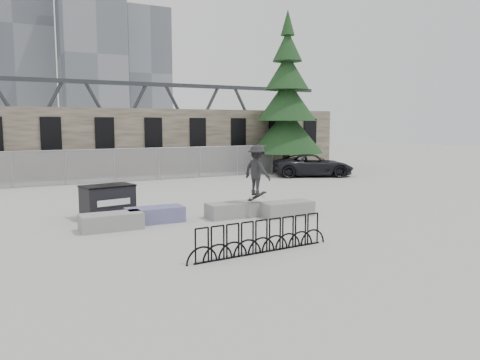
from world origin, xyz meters
The scene contains 14 objects.
ground centered at (0.00, 0.00, 0.00)m, with size 120.00×120.00×0.00m, color #A5A6A1.
stone_wall centered at (0.00, 16.24, 2.26)m, with size 36.00×2.58×4.50m.
chainlink_fence centered at (0.00, 12.50, 1.04)m, with size 22.06×0.06×2.02m.
planter_far_left centered at (-2.93, -0.19, 0.30)m, with size 2.00×0.90×0.55m.
planter_center_left centered at (-1.31, 0.25, 0.30)m, with size 2.00×0.90×0.55m.
planter_center_right centered at (1.58, -0.16, 0.30)m, with size 2.00×0.90×0.55m.
planter_offset centered at (3.49, -0.90, 0.30)m, with size 2.00×0.90×0.55m.
dumpster centered at (-2.58, 2.00, 0.61)m, with size 2.03×1.47×1.22m.
bike_rack centered at (0.05, -4.91, 0.44)m, with size 4.48×0.40×0.90m.
spruce_tree centered at (12.52, 13.03, 4.66)m, with size 5.28×5.28×11.50m.
skyline_towers centered at (-1.01, 93.81, 20.79)m, with size 58.00×28.00×48.00m.
truss_bridge centered at (10.00, 55.00, 4.13)m, with size 70.00×3.00×9.80m.
suv centered at (12.53, 9.76, 0.74)m, with size 2.44×5.30×1.47m, color black.
skateboarder centered at (2.40, -0.53, 1.76)m, with size 1.01×1.37×2.07m.
Camera 1 is at (-6.14, -15.58, 3.47)m, focal length 35.00 mm.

